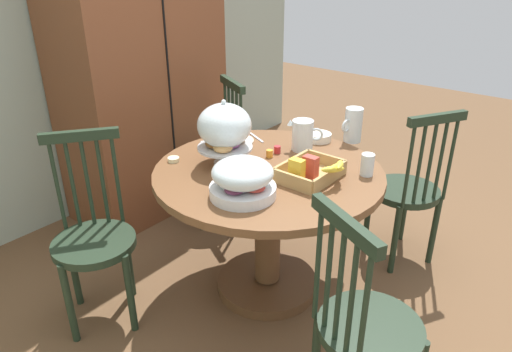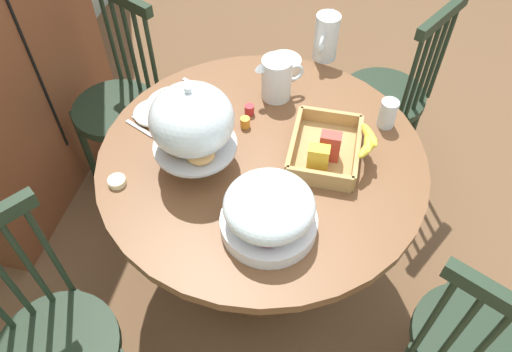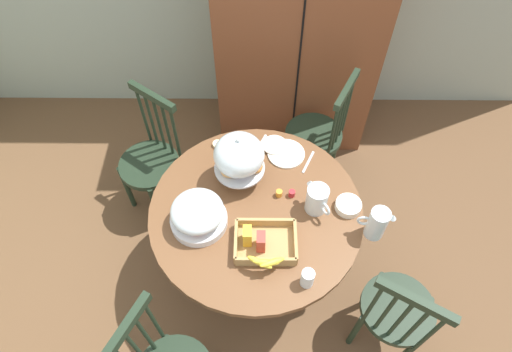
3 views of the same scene
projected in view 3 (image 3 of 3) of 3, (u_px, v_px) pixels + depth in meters
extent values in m
plane|color=brown|center=(248.00, 294.00, 2.84)|extent=(10.00, 10.00, 0.00)
cube|color=brown|center=(298.00, 28.00, 2.94)|extent=(1.10, 0.56, 1.90)
cube|color=black|center=(301.00, 43.00, 2.70)|extent=(0.01, 0.01, 1.52)
cylinder|color=brown|center=(256.00, 211.00, 2.37)|extent=(1.16, 1.16, 0.04)
cylinder|color=brown|center=(256.00, 240.00, 2.64)|extent=(0.14, 0.14, 0.63)
cylinder|color=brown|center=(256.00, 264.00, 2.93)|extent=(0.56, 0.56, 0.06)
cylinder|color=#1E2D1E|center=(173.00, 349.00, 2.43)|extent=(0.04, 0.04, 0.45)
cylinder|color=#1E2D1E|center=(137.00, 349.00, 1.98)|extent=(0.02, 0.02, 0.48)
cylinder|color=#1E2D1E|center=(146.00, 335.00, 2.02)|extent=(0.02, 0.02, 0.48)
cylinder|color=#1E2D1E|center=(154.00, 321.00, 2.05)|extent=(0.02, 0.02, 0.48)
cube|color=#1E2D1E|center=(122.00, 332.00, 1.77)|extent=(0.19, 0.34, 0.05)
cylinder|color=#1E2D1E|center=(398.00, 308.00, 2.33)|extent=(0.40, 0.40, 0.04)
cylinder|color=#1E2D1E|center=(419.00, 313.00, 2.54)|extent=(0.04, 0.04, 0.45)
cylinder|color=#1E2D1E|center=(373.00, 290.00, 2.63)|extent=(0.04, 0.04, 0.45)
cylinder|color=#1E2D1E|center=(355.00, 330.00, 2.48)|extent=(0.04, 0.04, 0.45)
cylinder|color=#1E2D1E|center=(429.00, 336.00, 2.02)|extent=(0.02, 0.02, 0.48)
cylinder|color=#1E2D1E|center=(414.00, 328.00, 2.04)|extent=(0.02, 0.02, 0.48)
cylinder|color=#1E2D1E|center=(400.00, 320.00, 2.06)|extent=(0.02, 0.02, 0.48)
cylinder|color=#1E2D1E|center=(385.00, 313.00, 2.08)|extent=(0.02, 0.02, 0.48)
cylinder|color=#1E2D1E|center=(372.00, 306.00, 2.10)|extent=(0.02, 0.02, 0.48)
cube|color=#1E2D1E|center=(416.00, 301.00, 1.85)|extent=(0.33, 0.21, 0.05)
cylinder|color=#1E2D1E|center=(313.00, 135.00, 3.05)|extent=(0.40, 0.40, 0.04)
cylinder|color=#1E2D1E|center=(301.00, 136.00, 3.34)|extent=(0.04, 0.04, 0.45)
cylinder|color=#1E2D1E|center=(285.00, 162.00, 3.20)|extent=(0.04, 0.04, 0.45)
cylinder|color=#1E2D1E|center=(335.00, 149.00, 3.27)|extent=(0.04, 0.04, 0.45)
cylinder|color=#1E2D1E|center=(321.00, 176.00, 3.12)|extent=(0.04, 0.04, 0.45)
cylinder|color=#1E2D1E|center=(348.00, 106.00, 2.88)|extent=(0.02, 0.02, 0.48)
cylinder|color=#1E2D1E|center=(344.00, 112.00, 2.85)|extent=(0.02, 0.02, 0.48)
cylinder|color=#1E2D1E|center=(340.00, 119.00, 2.81)|extent=(0.02, 0.02, 0.48)
cylinder|color=#1E2D1E|center=(336.00, 127.00, 2.77)|extent=(0.02, 0.02, 0.48)
cylinder|color=#1E2D1E|center=(332.00, 134.00, 2.74)|extent=(0.02, 0.02, 0.48)
cube|color=#1E2D1E|center=(347.00, 89.00, 2.60)|extent=(0.19, 0.34, 0.05)
cylinder|color=#1E2D1E|center=(149.00, 165.00, 2.90)|extent=(0.40, 0.40, 0.04)
cylinder|color=#1E2D1E|center=(127.00, 188.00, 3.06)|extent=(0.04, 0.04, 0.45)
cylinder|color=#1E2D1E|center=(156.00, 208.00, 2.96)|extent=(0.04, 0.04, 0.45)
cylinder|color=#1E2D1E|center=(155.00, 162.00, 3.19)|extent=(0.04, 0.04, 0.45)
cylinder|color=#1E2D1E|center=(184.00, 181.00, 3.10)|extent=(0.04, 0.04, 0.45)
cylinder|color=#1E2D1E|center=(144.00, 116.00, 2.82)|extent=(0.02, 0.02, 0.48)
cylinder|color=#1E2D1E|center=(152.00, 121.00, 2.80)|extent=(0.02, 0.02, 0.48)
cylinder|color=#1E2D1E|center=(160.00, 126.00, 2.78)|extent=(0.02, 0.02, 0.48)
cylinder|color=#1E2D1E|center=(168.00, 131.00, 2.75)|extent=(0.02, 0.02, 0.48)
cylinder|color=#1E2D1E|center=(176.00, 136.00, 2.73)|extent=(0.02, 0.02, 0.48)
cube|color=#1E2D1E|center=(152.00, 96.00, 2.57)|extent=(0.31, 0.24, 0.05)
cylinder|color=silver|center=(240.00, 177.00, 2.47)|extent=(0.12, 0.12, 0.02)
cylinder|color=silver|center=(240.00, 173.00, 2.44)|extent=(0.03, 0.03, 0.09)
cylinder|color=silver|center=(240.00, 168.00, 2.40)|extent=(0.28, 0.28, 0.01)
torus|color=#B27033|center=(254.00, 166.00, 2.37)|extent=(0.10, 0.10, 0.03)
torus|color=#D19347|center=(242.00, 154.00, 2.43)|extent=(0.10, 0.10, 0.03)
torus|color=#935628|center=(233.00, 160.00, 2.40)|extent=(0.10, 0.10, 0.03)
torus|color=tan|center=(229.00, 170.00, 2.36)|extent=(0.10, 0.10, 0.03)
torus|color=#994C84|center=(241.00, 169.00, 2.36)|extent=(0.10, 0.10, 0.03)
ellipsoid|color=silver|center=(239.00, 155.00, 2.31)|extent=(0.27, 0.27, 0.22)
sphere|color=silver|center=(238.00, 140.00, 2.21)|extent=(0.02, 0.02, 0.02)
cylinder|color=silver|center=(199.00, 220.00, 2.29)|extent=(0.30, 0.30, 0.05)
ellipsoid|color=beige|center=(211.00, 218.00, 2.25)|extent=(0.09, 0.09, 0.03)
ellipsoid|color=#8CBF59|center=(200.00, 205.00, 2.30)|extent=(0.09, 0.09, 0.03)
ellipsoid|color=#6B2D4C|center=(185.00, 218.00, 2.25)|extent=(0.09, 0.09, 0.03)
ellipsoid|color=#CC3D33|center=(198.00, 228.00, 2.22)|extent=(0.09, 0.09, 0.03)
ellipsoid|color=silver|center=(197.00, 211.00, 2.21)|extent=(0.28, 0.28, 0.13)
cylinder|color=silver|center=(377.00, 224.00, 2.19)|extent=(0.10, 0.10, 0.20)
cylinder|color=orange|center=(376.00, 226.00, 2.22)|extent=(0.09, 0.09, 0.13)
cone|color=silver|center=(393.00, 217.00, 2.12)|extent=(0.04, 0.04, 0.03)
torus|color=silver|center=(364.00, 221.00, 2.19)|extent=(0.08, 0.03, 0.07)
cylinder|color=silver|center=(317.00, 199.00, 2.29)|extent=(0.12, 0.12, 0.17)
cylinder|color=white|center=(316.00, 202.00, 2.31)|extent=(0.10, 0.10, 0.12)
cone|color=silver|center=(311.00, 182.00, 2.27)|extent=(0.05, 0.05, 0.03)
torus|color=silver|center=(325.00, 209.00, 2.25)|extent=(0.05, 0.07, 0.07)
cube|color=tan|center=(266.00, 244.00, 2.23)|extent=(0.30, 0.22, 0.01)
cube|color=tan|center=(266.00, 262.00, 2.14)|extent=(0.30, 0.02, 0.07)
cube|color=tan|center=(266.00, 223.00, 2.27)|extent=(0.30, 0.02, 0.07)
cube|color=tan|center=(236.00, 241.00, 2.20)|extent=(0.02, 0.22, 0.07)
cube|color=tan|center=(295.00, 242.00, 2.20)|extent=(0.02, 0.22, 0.07)
cube|color=gold|center=(247.00, 235.00, 2.19)|extent=(0.05, 0.07, 0.11)
cube|color=#B23D33|center=(261.00, 242.00, 2.17)|extent=(0.04, 0.07, 0.11)
ellipsoid|color=yellow|center=(260.00, 262.00, 2.07)|extent=(0.14, 0.08, 0.05)
ellipsoid|color=yellow|center=(266.00, 262.00, 2.07)|extent=(0.13, 0.03, 0.05)
ellipsoid|color=yellow|center=(272.00, 262.00, 2.07)|extent=(0.14, 0.08, 0.05)
cylinder|color=white|center=(286.00, 154.00, 2.57)|extent=(0.22, 0.22, 0.01)
cylinder|color=white|center=(274.00, 145.00, 2.60)|extent=(0.15, 0.15, 0.01)
cylinder|color=white|center=(348.00, 206.00, 2.34)|extent=(0.14, 0.14, 0.04)
cylinder|color=silver|center=(307.00, 278.00, 2.07)|extent=(0.06, 0.06, 0.11)
cylinder|color=beige|center=(218.00, 144.00, 2.61)|extent=(0.06, 0.06, 0.02)
cylinder|color=#B7282D|center=(292.00, 193.00, 2.39)|extent=(0.04, 0.04, 0.04)
cylinder|color=orange|center=(279.00, 193.00, 2.39)|extent=(0.04, 0.04, 0.04)
cube|color=silver|center=(265.00, 146.00, 2.61)|extent=(0.08, 0.16, 0.01)
cube|color=silver|center=(260.00, 145.00, 2.62)|extent=(0.08, 0.16, 0.01)
cube|color=silver|center=(308.00, 162.00, 2.54)|extent=(0.08, 0.16, 0.01)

